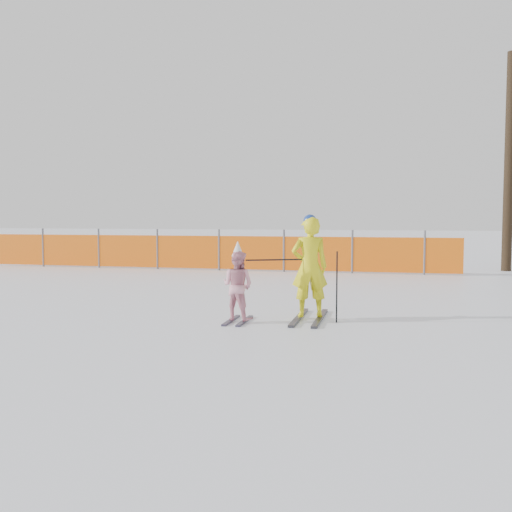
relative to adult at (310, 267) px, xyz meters
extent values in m
plane|color=white|center=(-0.88, -0.50, -0.83)|extent=(120.00, 120.00, 0.00)
cube|color=black|center=(-0.17, 0.00, -0.81)|extent=(0.09, 1.59, 0.04)
cube|color=black|center=(0.17, 0.00, -0.81)|extent=(0.09, 1.59, 0.04)
imported|color=#FFF415|center=(0.00, 0.00, 0.01)|extent=(0.67, 0.53, 1.59)
sphere|color=navy|center=(0.00, 0.00, 0.74)|extent=(0.21, 0.21, 0.21)
cube|color=black|center=(-1.17, -0.47, -0.82)|extent=(0.09, 0.87, 0.03)
cube|color=black|center=(-0.95, -0.47, -0.82)|extent=(0.09, 0.87, 0.03)
imported|color=pink|center=(-1.06, -0.47, -0.26)|extent=(0.62, 0.54, 1.08)
cone|color=white|center=(-1.06, -0.47, 0.31)|extent=(0.19, 0.19, 0.24)
cylinder|color=black|center=(0.45, -0.20, -0.28)|extent=(0.02, 0.02, 1.11)
cylinder|color=black|center=(-0.53, -0.24, 0.13)|extent=(0.84, 0.39, 0.02)
cylinder|color=#595960|center=(-9.77, 7.57, -0.21)|extent=(0.06, 0.06, 1.25)
cylinder|color=#595960|center=(-7.77, 7.57, -0.21)|extent=(0.06, 0.06, 1.25)
cylinder|color=#595960|center=(-5.77, 7.57, -0.21)|extent=(0.06, 0.06, 1.25)
cylinder|color=#595960|center=(-3.77, 7.57, -0.21)|extent=(0.06, 0.06, 1.25)
cylinder|color=#595960|center=(-1.77, 7.57, -0.21)|extent=(0.06, 0.06, 1.25)
cylinder|color=#595960|center=(0.23, 7.57, -0.21)|extent=(0.06, 0.06, 1.25)
cylinder|color=#595960|center=(2.23, 7.57, -0.21)|extent=(0.06, 0.06, 1.25)
cube|color=orange|center=(-4.25, 7.57, -0.28)|extent=(15.04, 0.02, 1.00)
cylinder|color=black|center=(4.71, 9.37, 2.41)|extent=(0.29, 0.29, 6.48)
camera|label=1|loc=(1.19, -9.00, 0.82)|focal=40.00mm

